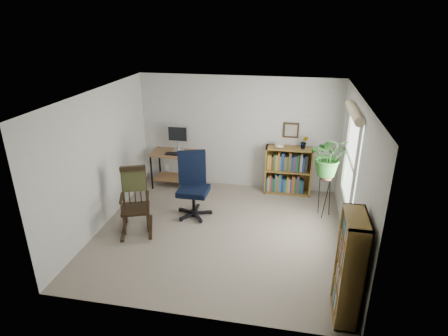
% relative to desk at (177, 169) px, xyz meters
% --- Properties ---
extents(floor, '(4.20, 4.00, 0.00)m').
position_rel_desk_xyz_m(floor, '(1.28, -1.70, -0.39)').
color(floor, gray).
rests_on(floor, ground).
extents(ceiling, '(4.20, 4.00, 0.00)m').
position_rel_desk_xyz_m(ceiling, '(1.28, -1.70, 2.01)').
color(ceiling, silver).
rests_on(ceiling, ground).
extents(wall_back, '(4.20, 0.00, 2.40)m').
position_rel_desk_xyz_m(wall_back, '(1.28, 0.30, 0.81)').
color(wall_back, beige).
rests_on(wall_back, ground).
extents(wall_front, '(4.20, 0.00, 2.40)m').
position_rel_desk_xyz_m(wall_front, '(1.28, -3.70, 0.81)').
color(wall_front, beige).
rests_on(wall_front, ground).
extents(wall_left, '(0.00, 4.00, 2.40)m').
position_rel_desk_xyz_m(wall_left, '(-0.82, -1.70, 0.81)').
color(wall_left, beige).
rests_on(wall_left, ground).
extents(wall_right, '(0.00, 4.00, 2.40)m').
position_rel_desk_xyz_m(wall_right, '(3.38, -1.70, 0.81)').
color(wall_right, beige).
rests_on(wall_right, ground).
extents(window, '(0.12, 1.20, 1.50)m').
position_rel_desk_xyz_m(window, '(3.34, -1.40, 1.01)').
color(window, white).
rests_on(window, wall_right).
extents(desk, '(1.09, 0.60, 0.78)m').
position_rel_desk_xyz_m(desk, '(0.00, 0.00, 0.00)').
color(desk, olive).
rests_on(desk, floor).
extents(monitor, '(0.46, 0.16, 0.56)m').
position_rel_desk_xyz_m(monitor, '(0.00, 0.14, 0.67)').
color(monitor, '#B1B0B5').
rests_on(monitor, desk).
extents(keyboard, '(0.40, 0.15, 0.02)m').
position_rel_desk_xyz_m(keyboard, '(0.00, -0.12, 0.40)').
color(keyboard, black).
rests_on(keyboard, desk).
extents(office_chair, '(0.85, 0.85, 1.23)m').
position_rel_desk_xyz_m(office_chair, '(0.69, -1.22, 0.22)').
color(office_chair, black).
rests_on(office_chair, floor).
extents(rocking_chair, '(0.91, 1.13, 1.15)m').
position_rel_desk_xyz_m(rocking_chair, '(-0.16, -1.90, 0.18)').
color(rocking_chair, black).
rests_on(rocking_chair, floor).
extents(low_bookshelf, '(0.96, 0.32, 1.01)m').
position_rel_desk_xyz_m(low_bookshelf, '(2.38, 0.12, 0.11)').
color(low_bookshelf, olive).
rests_on(low_bookshelf, floor).
extents(tall_bookshelf, '(0.27, 0.62, 1.42)m').
position_rel_desk_xyz_m(tall_bookshelf, '(3.20, -3.30, 0.32)').
color(tall_bookshelf, olive).
rests_on(tall_bookshelf, floor).
extents(plant_stand, '(0.26, 0.26, 0.88)m').
position_rel_desk_xyz_m(plant_stand, '(3.08, -0.75, 0.05)').
color(plant_stand, black).
rests_on(plant_stand, floor).
extents(spider_plant, '(1.69, 1.88, 1.46)m').
position_rel_desk_xyz_m(spider_plant, '(3.08, -0.75, 1.16)').
color(spider_plant, '#245C20').
rests_on(spider_plant, plant_stand).
extents(potted_plant_small, '(0.13, 0.24, 0.11)m').
position_rel_desk_xyz_m(potted_plant_small, '(2.66, 0.13, 0.67)').
color(potted_plant_small, '#245C20').
rests_on(potted_plant_small, low_bookshelf).
extents(framed_picture, '(0.32, 0.04, 0.32)m').
position_rel_desk_xyz_m(framed_picture, '(2.38, 0.27, 0.94)').
color(framed_picture, black).
rests_on(framed_picture, wall_back).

